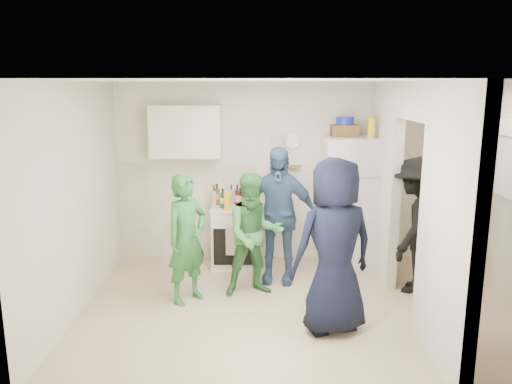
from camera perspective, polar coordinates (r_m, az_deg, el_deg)
floor at (r=5.80m, az=4.64°, el=-13.02°), size 4.80×4.80×0.00m
wall_back at (r=7.05m, az=3.67°, el=2.20°), size 4.80×0.00×4.80m
wall_front at (r=3.76m, az=7.13°, el=-6.66°), size 4.80×0.00×4.80m
wall_left at (r=5.70m, az=-19.92°, el=-0.85°), size 0.00×3.40×3.40m
ceiling at (r=5.26m, az=5.11°, el=12.53°), size 4.80×4.80×0.00m
partition_pier_back at (r=6.66m, az=14.38°, el=1.26°), size 0.12×1.20×2.50m
partition_pier_front at (r=4.62m, az=21.13°, el=-3.85°), size 0.12×1.20×2.50m
partition_header at (r=5.50m, az=17.82°, el=9.90°), size 0.12×1.00×0.40m
stove at (r=6.91m, az=-2.16°, el=-5.07°), size 0.70×0.59×0.84m
upper_cabinet at (r=6.84m, az=-8.02°, el=6.87°), size 0.95×0.34×0.70m
fridge at (r=6.88m, az=10.67°, el=-1.24°), size 0.74×0.72×1.80m
wicker_basket at (r=6.76m, az=10.07°, el=6.92°), size 0.35×0.25×0.15m
blue_bowl at (r=6.75m, az=10.11°, el=8.02°), size 0.24×0.24×0.11m
yellow_cup_stack_top at (r=6.67m, az=13.04°, el=7.16°), size 0.09×0.09×0.25m
wall_clock at (r=6.97m, az=4.14°, el=5.81°), size 0.22×0.02×0.22m
spice_shelf at (r=6.99m, az=3.71°, el=2.94°), size 0.35×0.08×0.03m
nook_window_frame at (r=6.18m, az=27.20°, el=3.26°), size 0.04×0.76×0.86m
yellow_cup_stack_stove at (r=6.56m, az=-3.31°, el=-1.07°), size 0.09×0.09×0.25m
red_cup at (r=6.59m, az=-0.34°, el=-1.58°), size 0.09×0.09×0.12m
person_green_left at (r=5.75m, az=-7.91°, el=-5.33°), size 0.63×0.64×1.49m
person_green_center at (r=5.90m, az=-0.19°, el=-4.92°), size 0.81×0.69×1.46m
person_denim at (r=6.26m, az=2.45°, el=-2.65°), size 1.07×0.58×1.73m
person_navy at (r=5.03m, az=8.92°, el=-6.15°), size 1.01×0.82×1.78m
person_nook at (r=6.27m, az=17.74°, el=-3.63°), size 1.08×1.22×1.64m
bottle_a at (r=6.90m, az=-4.49°, el=-0.25°), size 0.08×0.08×0.30m
bottle_b at (r=6.70m, az=-3.82°, el=-0.72°), size 0.07×0.07×0.27m
bottle_c at (r=6.94m, az=-2.83°, el=-0.25°), size 0.06×0.06×0.27m
bottle_d at (r=6.72m, az=-2.14°, el=-0.46°), size 0.07×0.07×0.32m
bottle_e at (r=6.94m, az=-1.25°, el=-0.34°), size 0.06×0.06×0.25m
bottle_f at (r=6.78m, az=-0.64°, el=-0.37°), size 0.07×0.07×0.31m
bottle_g at (r=6.89m, az=-0.04°, el=-0.19°), size 0.06×0.06×0.30m
bottle_h at (r=6.66m, az=-4.82°, el=-0.57°), size 0.06×0.06×0.33m
bottle_i at (r=6.86m, az=-1.81°, el=-0.52°), size 0.08×0.08×0.24m
bottle_j at (r=6.69m, az=0.24°, el=-0.66°), size 0.06×0.06×0.28m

